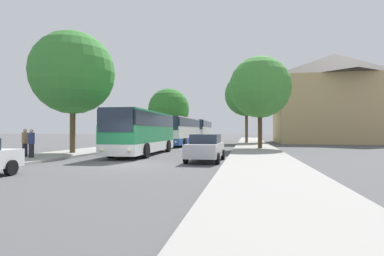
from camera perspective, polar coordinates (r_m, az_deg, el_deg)
name	(u,v)px	position (r m, az deg, el deg)	size (l,w,h in m)	color
ground_plane	(127,165)	(16.08, -12.37, -6.89)	(300.00, 300.00, 0.00)	#4C4C4F
sidewalk_left	(9,161)	(19.83, -31.48, -5.40)	(4.00, 120.00, 0.15)	gray
sidewalk_right	(264,166)	(14.87, 13.60, -7.11)	(4.00, 120.00, 0.15)	gray
building_right_background	(335,98)	(49.89, 25.64, 5.17)	(17.02, 13.28, 13.42)	tan
bus_front	(143,132)	(22.81, -9.34, -0.73)	(2.85, 10.33, 3.19)	silver
bus_middle	(181,131)	(35.91, -2.10, -0.55)	(3.01, 11.03, 3.34)	#2D519E
bus_rear	(200,130)	(48.25, 1.61, -0.48)	(2.73, 10.60, 3.46)	#238942
parked_car_right_near	(206,147)	(17.46, 2.60, -3.71)	(2.03, 4.32, 1.58)	#B7B7BC
pedestrian_waiting_far	(31,143)	(20.77, -28.27, -2.55)	(0.36, 0.36, 1.74)	#23232D
pedestrian_walking_back	(25,143)	(21.52, -29.22, -2.44)	(0.36, 0.36, 1.76)	#23232D
tree_left_near	(169,109)	(47.79, -4.45, 3.63)	(6.53, 6.53, 8.38)	#47331E
tree_left_far	(73,73)	(24.51, -21.76, 9.73)	(6.19, 6.19, 9.09)	brown
tree_right_near	(260,87)	(29.42, 12.81, 7.58)	(5.84, 5.84, 8.72)	#47331E
tree_right_mid	(246,95)	(43.08, 10.33, 6.29)	(6.11, 6.11, 9.83)	brown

